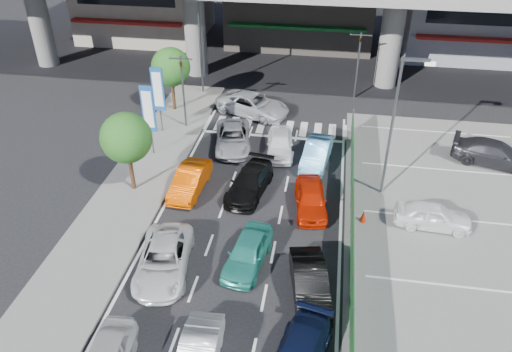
% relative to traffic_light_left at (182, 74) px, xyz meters
% --- Properties ---
extents(ground, '(120.00, 120.00, 0.00)m').
position_rel_traffic_light_left_xyz_m(ground, '(6.20, -12.00, -3.94)').
color(ground, black).
rests_on(ground, ground).
extents(parking_lot, '(12.00, 28.00, 0.06)m').
position_rel_traffic_light_left_xyz_m(parking_lot, '(17.20, -10.00, -3.91)').
color(parking_lot, '#62615F').
rests_on(parking_lot, ground).
extents(sidewalk_left, '(4.00, 30.00, 0.12)m').
position_rel_traffic_light_left_xyz_m(sidewalk_left, '(-0.80, -8.00, -3.88)').
color(sidewalk_left, '#62615F').
rests_on(sidewalk_left, ground).
extents(fence_run, '(0.16, 22.00, 1.80)m').
position_rel_traffic_light_left_xyz_m(fence_run, '(11.50, -11.00, -3.04)').
color(fence_run, '#1C5324').
rests_on(fence_run, ground).
extents(traffic_light_left, '(1.60, 1.24, 5.20)m').
position_rel_traffic_light_left_xyz_m(traffic_light_left, '(0.00, 0.00, 0.00)').
color(traffic_light_left, '#595B60').
rests_on(traffic_light_left, ground).
extents(traffic_light_right, '(1.60, 1.24, 5.20)m').
position_rel_traffic_light_left_xyz_m(traffic_light_right, '(11.70, 7.00, 0.00)').
color(traffic_light_right, '#595B60').
rests_on(traffic_light_right, ground).
extents(street_lamp_right, '(1.65, 0.22, 8.00)m').
position_rel_traffic_light_left_xyz_m(street_lamp_right, '(13.37, -6.00, 0.83)').
color(street_lamp_right, '#595B60').
rests_on(street_lamp_right, ground).
extents(street_lamp_left, '(1.65, 0.22, 8.00)m').
position_rel_traffic_light_left_xyz_m(street_lamp_left, '(-0.13, 6.00, 0.83)').
color(street_lamp_left, '#595B60').
rests_on(street_lamp_left, ground).
extents(signboard_near, '(0.80, 0.14, 4.70)m').
position_rel_traffic_light_left_xyz_m(signboard_near, '(-1.00, -4.01, -0.87)').
color(signboard_near, '#595B60').
rests_on(signboard_near, ground).
extents(signboard_far, '(0.80, 0.14, 4.70)m').
position_rel_traffic_light_left_xyz_m(signboard_far, '(-1.40, -1.01, -0.87)').
color(signboard_far, '#595B60').
rests_on(signboard_far, ground).
extents(tree_near, '(2.80, 2.80, 4.80)m').
position_rel_traffic_light_left_xyz_m(tree_near, '(-0.80, -8.00, -0.55)').
color(tree_near, '#382314').
rests_on(tree_near, ground).
extents(tree_far, '(2.80, 2.80, 4.80)m').
position_rel_traffic_light_left_xyz_m(tree_far, '(-1.60, 2.50, -0.55)').
color(tree_far, '#382314').
rests_on(tree_far, ground).
extents(sedan_white_mid_left, '(2.96, 5.19, 1.37)m').
position_rel_traffic_light_left_xyz_m(sedan_white_mid_left, '(3.00, -14.07, -3.25)').
color(sedan_white_mid_left, silver).
rests_on(sedan_white_mid_left, ground).
extents(taxi_teal_mid, '(2.19, 4.24, 1.38)m').
position_rel_traffic_light_left_xyz_m(taxi_teal_mid, '(6.72, -12.96, -3.25)').
color(taxi_teal_mid, teal).
rests_on(taxi_teal_mid, ground).
extents(hatch_black_mid_right, '(2.26, 4.39, 1.38)m').
position_rel_traffic_light_left_xyz_m(hatch_black_mid_right, '(9.72, -14.48, -3.25)').
color(hatch_black_mid_right, black).
rests_on(hatch_black_mid_right, ground).
extents(taxi_orange_left, '(1.68, 4.26, 1.38)m').
position_rel_traffic_light_left_xyz_m(taxi_orange_left, '(2.42, -7.55, -3.25)').
color(taxi_orange_left, '#D34900').
rests_on(taxi_orange_left, ground).
extents(sedan_black_mid, '(2.56, 4.81, 1.33)m').
position_rel_traffic_light_left_xyz_m(sedan_black_mid, '(5.80, -7.19, -3.27)').
color(sedan_black_mid, black).
rests_on(sedan_black_mid, ground).
extents(taxi_orange_right, '(2.18, 4.24, 1.38)m').
position_rel_traffic_light_left_xyz_m(taxi_orange_right, '(9.31, -8.21, -3.25)').
color(taxi_orange_right, red).
rests_on(taxi_orange_right, ground).
extents(wagon_silver_front_left, '(3.12, 5.16, 1.34)m').
position_rel_traffic_light_left_xyz_m(wagon_silver_front_left, '(3.83, -2.22, -3.27)').
color(wagon_silver_front_left, gray).
rests_on(wagon_silver_front_left, ground).
extents(sedan_white_front_mid, '(2.08, 4.21, 1.38)m').
position_rel_traffic_light_left_xyz_m(sedan_white_front_mid, '(6.95, -2.49, -3.25)').
color(sedan_white_front_mid, white).
rests_on(sedan_white_front_mid, ground).
extents(kei_truck_front_right, '(1.96, 4.33, 1.38)m').
position_rel_traffic_light_left_xyz_m(kei_truck_front_right, '(9.34, -3.31, -3.25)').
color(kei_truck_front_right, '#6CBBF2').
rests_on(kei_truck_front_right, ground).
extents(crossing_wagon_silver, '(6.02, 4.42, 1.52)m').
position_rel_traffic_light_left_xyz_m(crossing_wagon_silver, '(4.30, 2.83, -3.18)').
color(crossing_wagon_silver, '#ADB0B5').
rests_on(crossing_wagon_silver, ground).
extents(parked_sedan_white, '(3.99, 1.81, 1.33)m').
position_rel_traffic_light_left_xyz_m(parked_sedan_white, '(15.61, -8.74, -3.21)').
color(parked_sedan_white, white).
rests_on(parked_sedan_white, parking_lot).
extents(parked_sedan_dgrey, '(5.40, 3.37, 1.46)m').
position_rel_traffic_light_left_xyz_m(parked_sedan_dgrey, '(20.15, -1.79, -3.15)').
color(parked_sedan_dgrey, '#28282D').
rests_on(parked_sedan_dgrey, parking_lot).
extents(traffic_cone, '(0.37, 0.37, 0.68)m').
position_rel_traffic_light_left_xyz_m(traffic_cone, '(12.13, -8.92, -3.53)').
color(traffic_cone, red).
rests_on(traffic_cone, parking_lot).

